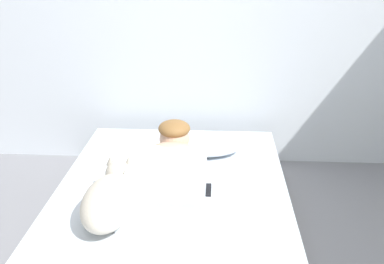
{
  "coord_description": "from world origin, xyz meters",
  "views": [
    {
      "loc": [
        0.05,
        -1.64,
        1.57
      ],
      "look_at": [
        -0.09,
        0.84,
        0.56
      ],
      "focal_mm": 42.29,
      "sensor_mm": 36.0,
      "label": 1
    }
  ],
  "objects_px": {
    "person_lying": "(168,171)",
    "coffee_cup": "(196,154)",
    "dog": "(110,198)",
    "cell_phone": "(206,190)",
    "bed": "(172,217)",
    "pillow": "(202,145)"
  },
  "relations": [
    {
      "from": "bed",
      "to": "dog",
      "type": "distance_m",
      "value": 0.45
    },
    {
      "from": "bed",
      "to": "pillow",
      "type": "xyz_separation_m",
      "value": [
        0.15,
        0.55,
        0.21
      ]
    },
    {
      "from": "person_lying",
      "to": "coffee_cup",
      "type": "xyz_separation_m",
      "value": [
        0.13,
        0.38,
        -0.07
      ]
    },
    {
      "from": "person_lying",
      "to": "cell_phone",
      "type": "xyz_separation_m",
      "value": [
        0.21,
        -0.02,
        -0.1
      ]
    },
    {
      "from": "bed",
      "to": "coffee_cup",
      "type": "bearing_deg",
      "value": 74.96
    },
    {
      "from": "dog",
      "to": "coffee_cup",
      "type": "relative_size",
      "value": 4.6
    },
    {
      "from": "pillow",
      "to": "coffee_cup",
      "type": "xyz_separation_m",
      "value": [
        -0.03,
        -0.12,
        -0.02
      ]
    },
    {
      "from": "person_lying",
      "to": "dog",
      "type": "height_order",
      "value": "person_lying"
    },
    {
      "from": "coffee_cup",
      "to": "dog",
      "type": "bearing_deg",
      "value": -120.13
    },
    {
      "from": "bed",
      "to": "person_lying",
      "type": "bearing_deg",
      "value": 108.38
    },
    {
      "from": "person_lying",
      "to": "dog",
      "type": "distance_m",
      "value": 0.4
    },
    {
      "from": "bed",
      "to": "pillow",
      "type": "distance_m",
      "value": 0.61
    },
    {
      "from": "dog",
      "to": "coffee_cup",
      "type": "distance_m",
      "value": 0.79
    },
    {
      "from": "pillow",
      "to": "bed",
      "type": "bearing_deg",
      "value": -105.29
    },
    {
      "from": "pillow",
      "to": "cell_phone",
      "type": "relative_size",
      "value": 3.71
    },
    {
      "from": "coffee_cup",
      "to": "cell_phone",
      "type": "relative_size",
      "value": 0.89
    },
    {
      "from": "dog",
      "to": "coffee_cup",
      "type": "height_order",
      "value": "dog"
    },
    {
      "from": "pillow",
      "to": "person_lying",
      "type": "xyz_separation_m",
      "value": [
        -0.17,
        -0.5,
        0.05
      ]
    },
    {
      "from": "bed",
      "to": "dog",
      "type": "height_order",
      "value": "dog"
    },
    {
      "from": "bed",
      "to": "pillow",
      "type": "bearing_deg",
      "value": 74.71
    },
    {
      "from": "person_lying",
      "to": "cell_phone",
      "type": "bearing_deg",
      "value": -4.2
    },
    {
      "from": "person_lying",
      "to": "cell_phone",
      "type": "relative_size",
      "value": 6.57
    }
  ]
}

